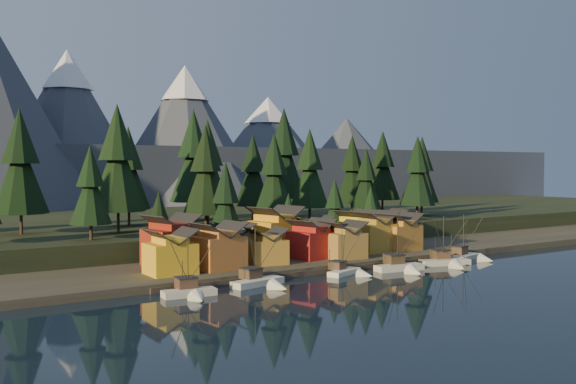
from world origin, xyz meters
TOP-DOWN VIEW (x-y plane):
  - ground at (0.00, 0.00)m, footprint 500.00×500.00m
  - shore_strip at (0.00, 40.00)m, footprint 400.00×50.00m
  - hillside at (0.00, 90.00)m, footprint 420.00×100.00m
  - dock at (0.00, 16.50)m, footprint 80.00×4.00m
  - mountain_ridge at (-4.20, 213.59)m, footprint 560.00×190.00m
  - boat_0 at (-35.33, 8.57)m, footprint 9.47×10.12m
  - boat_1 at (-20.59, 10.19)m, footprint 11.23×11.90m
  - boat_3 at (-0.10, 10.81)m, footprint 9.40×9.76m
  - boat_4 at (11.97, 8.18)m, footprint 11.16×11.86m
  - boat_5 at (25.25, 8.03)m, footprint 11.84×12.30m
  - boat_6 at (35.83, 11.01)m, footprint 10.00×10.56m
  - house_front_0 at (-32.59, 23.47)m, footprint 8.54×8.08m
  - house_front_1 at (-22.27, 23.98)m, footprint 9.63×9.32m
  - house_front_2 at (-11.08, 24.37)m, footprint 8.71×8.76m
  - house_front_3 at (1.24, 25.46)m, footprint 9.67×9.35m
  - house_front_4 at (7.29, 21.87)m, footprint 8.49×9.07m
  - house_front_5 at (20.17, 26.24)m, footprint 9.24×8.45m
  - house_front_6 at (26.69, 24.91)m, footprint 9.25×8.79m
  - house_back_0 at (-28.01, 33.86)m, footprint 11.00×10.70m
  - house_back_1 at (-14.21, 31.68)m, footprint 7.77×7.85m
  - house_back_2 at (-1.96, 35.07)m, footprint 11.71×11.02m
  - house_back_3 at (5.65, 31.45)m, footprint 9.94×9.22m
  - house_back_4 at (19.71, 31.90)m, footprint 10.14×9.88m
  - house_back_5 at (31.20, 34.07)m, footprint 9.60×9.68m
  - tree_hill_1 at (-50.00, 68.00)m, footprint 12.44×12.44m
  - tree_hill_2 at (-40.00, 48.00)m, footprint 8.68×8.68m
  - tree_hill_3 at (-30.00, 60.00)m, footprint 13.02×13.02m
  - tree_hill_4 at (-22.00, 75.00)m, footprint 11.19×11.19m
  - tree_hill_5 at (-12.00, 50.00)m, footprint 10.99×10.99m
  - tree_hill_6 at (-4.00, 65.00)m, footprint 12.01×12.01m
  - tree_hill_7 at (6.00, 48.00)m, footprint 10.32×10.32m
  - tree_hill_8 at (14.00, 72.00)m, footprint 10.67×10.67m
  - tree_hill_9 at (22.00, 55.00)m, footprint 11.17×11.17m
  - tree_hill_10 at (30.00, 80.00)m, footprint 14.51×14.51m
  - tree_hill_11 at (38.00, 50.00)m, footprint 8.91×8.91m
  - tree_hill_12 at (46.00, 66.00)m, footprint 10.82×10.82m
  - tree_hill_13 at (56.00, 48.00)m, footprint 10.53×10.53m
  - tree_hill_14 at (64.00, 72.00)m, footprint 11.70×11.70m
  - tree_hill_15 at (0.00, 82.00)m, footprint 13.78×13.78m
  - tree_hill_17 at (68.00, 58.00)m, footprint 10.74×10.74m
  - tree_shore_0 at (-28.00, 40.00)m, footprint 6.42×6.42m
  - tree_shore_1 at (-12.00, 40.00)m, footprint 9.08×9.08m
  - tree_shore_2 at (5.00, 40.00)m, footprint 5.88×5.88m
  - tree_shore_3 at (19.00, 40.00)m, footprint 7.33×7.33m
  - tree_shore_4 at (31.00, 40.00)m, footprint 6.40×6.40m

SIDE VIEW (x-z plane):
  - ground at x=0.00m, z-range 0.00..0.00m
  - dock at x=0.00m, z-range 0.00..1.00m
  - shore_strip at x=0.00m, z-range 0.00..1.50m
  - boat_3 at x=-0.10m, z-range -3.14..6.81m
  - boat_1 at x=-20.59m, z-range -3.65..7.75m
  - boat_5 at x=25.25m, z-range -3.82..8.09m
  - boat_0 at x=-35.33m, z-range -3.44..7.83m
  - boat_4 at x=11.97m, z-range -3.80..8.33m
  - boat_6 at x=35.83m, z-range -3.57..8.13m
  - hillside at x=0.00m, z-range 0.00..6.00m
  - house_front_2 at x=-11.08m, z-range 1.69..9.11m
  - house_back_1 at x=-14.21m, z-range 1.70..9.78m
  - house_front_4 at x=7.29m, z-range 1.71..9.80m
  - house_front_0 at x=-32.59m, z-range 1.71..10.15m
  - house_front_3 at x=1.24m, z-range 1.72..10.26m
  - house_back_3 at x=5.65m, z-range 1.72..10.39m
  - house_front_6 at x=26.69m, z-range 1.72..10.55m
  - house_back_5 at x=31.20m, z-range 1.73..10.79m
  - house_front_1 at x=-22.27m, z-range 1.73..10.84m
  - house_back_4 at x=19.71m, z-range 1.74..11.14m
  - house_front_5 at x=20.17m, z-range 1.74..11.19m
  - house_back_0 at x=-28.01m, z-range 1.76..12.03m
  - house_back_2 at x=-1.96m, z-range 1.78..12.69m
  - tree_shore_2 at x=5.00m, z-range 2.12..15.82m
  - tree_shore_4 at x=31.00m, z-range 2.18..17.09m
  - tree_shore_0 at x=-28.00m, z-range 2.19..17.15m
  - tree_shore_3 at x=19.00m, z-range 2.29..19.37m
  - tree_shore_1 at x=-12.00m, z-range 2.48..23.63m
  - tree_hill_2 at x=-40.00m, z-range 6.94..27.16m
  - tree_hill_11 at x=38.00m, z-range 6.96..27.73m
  - tree_hill_7 at x=6.00m, z-range 7.12..31.15m
  - tree_hill_13 at x=56.00m, z-range 7.14..31.68m
  - tree_hill_8 at x=14.00m, z-range 7.16..32.02m
  - tree_hill_17 at x=68.00m, z-range 7.17..32.19m
  - tree_hill_12 at x=46.00m, z-range 7.18..32.39m
  - tree_hill_5 at x=-12.00m, z-range 7.19..32.79m
  - tree_hill_9 at x=22.00m, z-range 7.21..33.23m
  - tree_hill_4 at x=-22.00m, z-range 7.22..33.29m
  - tree_hill_14 at x=64.00m, z-range 7.27..34.52m
  - tree_hill_6 at x=-4.00m, z-range 7.31..35.29m
  - tree_hill_1 at x=-50.00m, z-range 7.35..36.32m
  - tree_hill_3 at x=-30.00m, z-range 7.42..37.74m
  - tree_hill_15 at x=0.00m, z-range 7.50..39.60m
  - tree_hill_10 at x=30.00m, z-range 7.58..41.38m
  - mountain_ridge at x=-4.20m, z-range -18.94..71.06m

